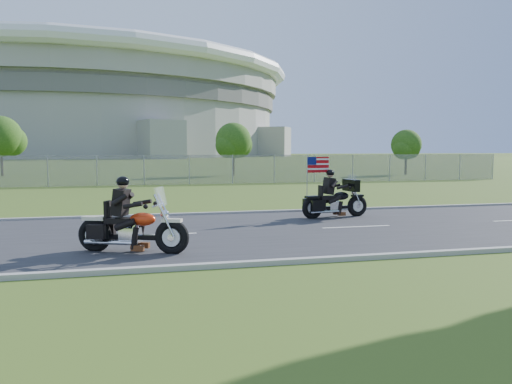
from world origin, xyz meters
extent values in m
plane|color=#334816|center=(0.00, 0.00, 0.00)|extent=(420.00, 420.00, 0.00)
cube|color=#28282B|center=(0.00, 0.00, 0.02)|extent=(120.00, 8.00, 0.04)
cube|color=#9E9B93|center=(0.00, 4.05, 0.05)|extent=(120.00, 0.18, 0.12)
cube|color=#9E9B93|center=(0.00, -4.05, 0.05)|extent=(120.00, 0.18, 0.12)
cube|color=gray|center=(-5.00, 20.00, 1.00)|extent=(60.00, 0.03, 2.00)
cylinder|color=#A3A099|center=(-20.00, 170.00, 10.00)|extent=(130.00, 130.00, 20.00)
cylinder|color=#605E5B|center=(-20.00, 170.00, 17.00)|extent=(132.00, 132.00, 4.00)
cylinder|color=#A3A099|center=(-20.00, 170.00, 23.00)|extent=(134.00, 134.00, 6.00)
torus|color=white|center=(-20.00, 170.00, 27.00)|extent=(140.40, 140.40, 4.40)
cylinder|color=#382316|center=(6.00, 30.00, 1.26)|extent=(0.22, 0.22, 2.52)
sphere|color=#204512|center=(6.00, 30.00, 3.15)|extent=(3.20, 3.20, 3.20)
sphere|color=#204512|center=(6.64, 30.48, 2.79)|extent=(2.40, 2.40, 2.40)
sphere|color=#204512|center=(5.44, 29.60, 2.70)|extent=(2.24, 2.24, 2.24)
cylinder|color=#382316|center=(-14.00, 34.00, 1.40)|extent=(0.22, 0.22, 2.80)
sphere|color=#204512|center=(-14.00, 34.00, 3.50)|extent=(3.60, 3.60, 3.60)
sphere|color=#204512|center=(-13.28, 34.54, 3.10)|extent=(2.70, 2.70, 2.70)
cylinder|color=#382316|center=(22.00, 28.00, 1.12)|extent=(0.22, 0.22, 2.24)
sphere|color=#204512|center=(22.00, 28.00, 2.80)|extent=(2.80, 2.80, 2.80)
sphere|color=#204512|center=(22.56, 28.42, 2.48)|extent=(2.10, 2.10, 2.10)
sphere|color=#204512|center=(21.51, 27.65, 2.40)|extent=(1.96, 1.96, 1.96)
torus|color=black|center=(-1.77, -2.57, 0.42)|extent=(0.83, 0.50, 0.82)
torus|color=black|center=(-3.50, -1.85, 0.42)|extent=(0.83, 0.50, 0.82)
ellipsoid|color=red|center=(-2.41, -2.30, 0.81)|extent=(0.71, 0.56, 0.31)
cube|color=black|center=(-2.94, -2.09, 0.77)|extent=(0.69, 0.54, 0.13)
cube|color=black|center=(-2.89, -2.11, 1.20)|extent=(0.41, 0.51, 0.61)
sphere|color=black|center=(-2.84, -2.13, 1.68)|extent=(0.39, 0.39, 0.30)
cube|color=silver|center=(-2.00, -2.47, 1.34)|extent=(0.23, 0.49, 0.44)
torus|color=black|center=(5.11, 2.34, 0.40)|extent=(0.79, 0.28, 0.78)
torus|color=black|center=(3.34, 2.12, 0.40)|extent=(0.79, 0.28, 0.78)
ellipsoid|color=black|center=(4.46, 2.26, 0.77)|extent=(0.62, 0.40, 0.29)
cube|color=black|center=(3.92, 2.19, 0.73)|extent=(0.61, 0.38, 0.13)
cube|color=black|center=(3.97, 2.20, 1.14)|extent=(0.30, 0.45, 0.58)
sphere|color=black|center=(4.02, 2.20, 1.59)|extent=(0.32, 0.32, 0.28)
cube|color=black|center=(4.85, 2.30, 1.14)|extent=(0.33, 0.86, 0.42)
cube|color=#B70C11|center=(3.63, 2.37, 1.87)|extent=(0.84, 0.12, 0.55)
camera|label=1|loc=(-2.54, -13.97, 2.44)|focal=35.00mm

